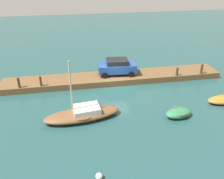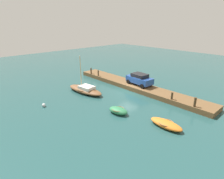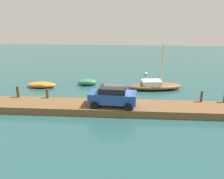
{
  "view_description": "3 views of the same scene",
  "coord_description": "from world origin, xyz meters",
  "px_view_note": "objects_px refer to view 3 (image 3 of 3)",
  "views": [
    {
      "loc": [
        4.26,
        20.91,
        11.02
      ],
      "look_at": [
        0.8,
        1.68,
        0.74
      ],
      "focal_mm": 37.89,
      "sensor_mm": 36.0,
      "label": 1
    },
    {
      "loc": [
        -17.04,
        19.14,
        9.6
      ],
      "look_at": [
        0.79,
        2.47,
        0.66
      ],
      "focal_mm": 30.32,
      "sensor_mm": 36.0,
      "label": 2
    },
    {
      "loc": [
        0.95,
        -21.1,
        8.3
      ],
      "look_at": [
        -0.79,
        2.64,
        0.58
      ],
      "focal_mm": 38.57,
      "sensor_mm": 36.0,
      "label": 3
    }
  ],
  "objects_px": {
    "mooring_post_mid_east": "(202,96)",
    "parked_car": "(113,96)",
    "rowboat_orange": "(42,85)",
    "mooring_post_mid_west": "(47,93)",
    "sailboat_brown": "(154,85)",
    "marker_buoy": "(146,74)",
    "mooring_post_west": "(18,92)",
    "dinghy_green": "(87,82)"
  },
  "relations": [
    {
      "from": "mooring_post_mid_west",
      "to": "mooring_post_mid_east",
      "type": "distance_m",
      "value": 14.01
    },
    {
      "from": "sailboat_brown",
      "to": "marker_buoy",
      "type": "distance_m",
      "value": 6.35
    },
    {
      "from": "mooring_post_mid_west",
      "to": "dinghy_green",
      "type": "bearing_deg",
      "value": 67.78
    },
    {
      "from": "parked_car",
      "to": "marker_buoy",
      "type": "height_order",
      "value": "parked_car"
    },
    {
      "from": "mooring_post_west",
      "to": "mooring_post_mid_east",
      "type": "bearing_deg",
      "value": 0.0
    },
    {
      "from": "parked_car",
      "to": "marker_buoy",
      "type": "distance_m",
      "value": 13.7
    },
    {
      "from": "sailboat_brown",
      "to": "mooring_post_mid_west",
      "type": "bearing_deg",
      "value": -159.71
    },
    {
      "from": "dinghy_green",
      "to": "sailboat_brown",
      "type": "xyz_separation_m",
      "value": [
        7.73,
        -1.12,
        0.09
      ]
    },
    {
      "from": "sailboat_brown",
      "to": "mooring_post_west",
      "type": "height_order",
      "value": "sailboat_brown"
    },
    {
      "from": "mooring_post_west",
      "to": "mooring_post_mid_west",
      "type": "distance_m",
      "value": 2.8
    },
    {
      "from": "sailboat_brown",
      "to": "marker_buoy",
      "type": "xyz_separation_m",
      "value": [
        -0.51,
        6.33,
        -0.25
      ]
    },
    {
      "from": "dinghy_green",
      "to": "parked_car",
      "type": "relative_size",
      "value": 0.6
    },
    {
      "from": "dinghy_green",
      "to": "sailboat_brown",
      "type": "height_order",
      "value": "sailboat_brown"
    },
    {
      "from": "sailboat_brown",
      "to": "marker_buoy",
      "type": "bearing_deg",
      "value": 87.62
    },
    {
      "from": "mooring_post_mid_east",
      "to": "parked_car",
      "type": "distance_m",
      "value": 7.95
    },
    {
      "from": "rowboat_orange",
      "to": "mooring_post_mid_west",
      "type": "bearing_deg",
      "value": -64.31
    },
    {
      "from": "rowboat_orange",
      "to": "mooring_post_west",
      "type": "bearing_deg",
      "value": -93.82
    },
    {
      "from": "mooring_post_mid_east",
      "to": "parked_car",
      "type": "bearing_deg",
      "value": -169.4
    },
    {
      "from": "rowboat_orange",
      "to": "mooring_post_mid_west",
      "type": "xyz_separation_m",
      "value": [
        2.45,
        -5.11,
        0.76
      ]
    },
    {
      "from": "sailboat_brown",
      "to": "mooring_post_mid_east",
      "type": "distance_m",
      "value": 6.5
    },
    {
      "from": "parked_car",
      "to": "dinghy_green",
      "type": "bearing_deg",
      "value": 117.94
    },
    {
      "from": "rowboat_orange",
      "to": "mooring_post_west",
      "type": "distance_m",
      "value": 5.19
    },
    {
      "from": "mooring_post_west",
      "to": "marker_buoy",
      "type": "distance_m",
      "value": 17.25
    },
    {
      "from": "mooring_post_mid_west",
      "to": "mooring_post_west",
      "type": "bearing_deg",
      "value": 180.0
    },
    {
      "from": "mooring_post_mid_east",
      "to": "marker_buoy",
      "type": "distance_m",
      "value": 12.42
    },
    {
      "from": "dinghy_green",
      "to": "mooring_post_west",
      "type": "height_order",
      "value": "mooring_post_west"
    },
    {
      "from": "rowboat_orange",
      "to": "dinghy_green",
      "type": "bearing_deg",
      "value": 15.0
    },
    {
      "from": "mooring_post_mid_west",
      "to": "marker_buoy",
      "type": "height_order",
      "value": "mooring_post_mid_west"
    },
    {
      "from": "marker_buoy",
      "to": "mooring_post_mid_west",
      "type": "bearing_deg",
      "value": -130.2
    },
    {
      "from": "dinghy_green",
      "to": "marker_buoy",
      "type": "relative_size",
      "value": 5.89
    },
    {
      "from": "dinghy_green",
      "to": "mooring_post_mid_west",
      "type": "bearing_deg",
      "value": -121.08
    },
    {
      "from": "mooring_post_mid_east",
      "to": "dinghy_green",
      "type": "bearing_deg",
      "value": 150.34
    },
    {
      "from": "rowboat_orange",
      "to": "parked_car",
      "type": "bearing_deg",
      "value": -37.15
    },
    {
      "from": "rowboat_orange",
      "to": "parked_car",
      "type": "relative_size",
      "value": 0.81
    },
    {
      "from": "marker_buoy",
      "to": "mooring_post_mid_east",
      "type": "bearing_deg",
      "value": -70.48
    },
    {
      "from": "mooring_post_mid_west",
      "to": "rowboat_orange",
      "type": "bearing_deg",
      "value": 115.62
    },
    {
      "from": "mooring_post_west",
      "to": "mooring_post_mid_west",
      "type": "height_order",
      "value": "mooring_post_west"
    },
    {
      "from": "parked_car",
      "to": "mooring_post_mid_west",
      "type": "bearing_deg",
      "value": 170.52
    },
    {
      "from": "mooring_post_mid_west",
      "to": "mooring_post_mid_east",
      "type": "xyz_separation_m",
      "value": [
        14.01,
        0.0,
        0.06
      ]
    },
    {
      "from": "mooring_post_mid_east",
      "to": "mooring_post_west",
      "type": "bearing_deg",
      "value": 180.0
    },
    {
      "from": "rowboat_orange",
      "to": "sailboat_brown",
      "type": "bearing_deg",
      "value": 1.12
    },
    {
      "from": "sailboat_brown",
      "to": "mooring_post_mid_west",
      "type": "xyz_separation_m",
      "value": [
        -10.38,
        -5.35,
        0.62
      ]
    }
  ]
}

